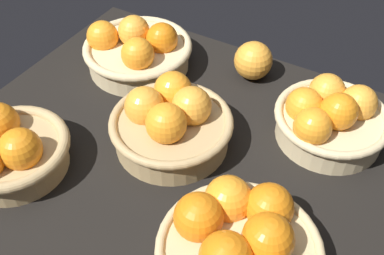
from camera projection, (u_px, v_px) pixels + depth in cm
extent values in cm
cube|color=black|center=(177.00, 156.00, 87.78)|extent=(84.00, 72.00, 3.00)
cylinder|color=#D3BC8C|center=(330.00, 126.00, 87.51)|extent=(19.84, 19.84, 5.28)
torus|color=#D3BC8C|center=(333.00, 116.00, 85.66)|extent=(21.42, 21.42, 1.58)
sphere|color=orange|center=(304.00, 106.00, 85.64)|extent=(6.90, 6.90, 6.90)
sphere|color=#F49E33|center=(358.00, 103.00, 85.81)|extent=(6.90, 6.90, 6.90)
sphere|color=orange|center=(339.00, 111.00, 82.72)|extent=(6.90, 6.90, 6.90)
sphere|color=#F49E33|center=(327.00, 91.00, 88.27)|extent=(6.90, 6.90, 6.90)
sphere|color=orange|center=(312.00, 127.00, 81.30)|extent=(6.90, 6.90, 6.90)
cylinder|color=tan|center=(172.00, 132.00, 86.16)|extent=(21.14, 21.14, 5.53)
torus|color=tan|center=(171.00, 122.00, 84.23)|extent=(22.79, 22.79, 1.66)
sphere|color=orange|center=(166.00, 123.00, 80.40)|extent=(7.36, 7.36, 7.36)
sphere|color=#F49E33|center=(192.00, 106.00, 83.99)|extent=(7.36, 7.36, 7.36)
sphere|color=#F49E33|center=(144.00, 106.00, 84.63)|extent=(7.36, 7.36, 7.36)
sphere|color=orange|center=(173.00, 90.00, 88.14)|extent=(7.36, 7.36, 7.36)
torus|color=tan|center=(240.00, 248.00, 66.93)|extent=(24.61, 24.61, 1.46)
sphere|color=orange|center=(198.00, 217.00, 68.92)|extent=(7.62, 7.62, 7.62)
sphere|color=orange|center=(268.00, 239.00, 65.17)|extent=(7.62, 7.62, 7.62)
sphere|color=orange|center=(269.00, 207.00, 70.82)|extent=(7.62, 7.62, 7.62)
sphere|color=orange|center=(228.00, 199.00, 71.98)|extent=(7.62, 7.62, 7.62)
cylinder|color=#D3BC8C|center=(139.00, 57.00, 103.52)|extent=(22.19, 22.19, 5.26)
torus|color=#D3BC8C|center=(138.00, 47.00, 101.68)|extent=(24.00, 24.00, 1.80)
sphere|color=orange|center=(162.00, 39.00, 100.82)|extent=(7.02, 7.02, 7.02)
sphere|color=#F49E33|center=(134.00, 31.00, 101.98)|extent=(7.02, 7.02, 7.02)
sphere|color=orange|center=(138.00, 54.00, 96.35)|extent=(7.02, 7.02, 7.02)
sphere|color=orange|center=(103.00, 37.00, 101.85)|extent=(7.02, 7.02, 7.02)
cylinder|color=tan|center=(14.00, 157.00, 82.11)|extent=(18.44, 18.44, 5.12)
torus|color=tan|center=(10.00, 147.00, 80.32)|extent=(20.54, 20.54, 2.10)
sphere|color=orange|center=(20.00, 149.00, 77.38)|extent=(7.33, 7.33, 7.33)
sphere|color=#F49E33|center=(253.00, 61.00, 99.88)|extent=(8.33, 8.33, 8.33)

